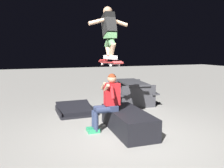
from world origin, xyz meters
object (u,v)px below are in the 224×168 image
at_px(skater_airborne, 109,30).
at_px(skateboard, 110,62).
at_px(person_sitting_on_ledge, 108,99).
at_px(ledge_box_main, 128,121).
at_px(kicker_ramp, 75,111).
at_px(picnic_table_back, 132,89).

bearing_deg(skater_airborne, skateboard, -179.77).
bearing_deg(skater_airborne, person_sitting_on_ledge, 50.26).
bearing_deg(skater_airborne, ledge_box_main, -116.75).
relative_size(skateboard, kicker_ramp, 0.87).
height_order(ledge_box_main, skateboard, skateboard).
relative_size(skateboard, picnic_table_back, 0.54).
relative_size(ledge_box_main, picnic_table_back, 0.93).
height_order(skater_airborne, kicker_ramp, skater_airborne).
xyz_separation_m(kicker_ramp, picnic_table_back, (0.65, -2.11, 0.44)).
distance_m(skateboard, picnic_table_back, 3.14).
height_order(person_sitting_on_ledge, skater_airborne, skater_airborne).
height_order(ledge_box_main, person_sitting_on_ledge, person_sitting_on_ledge).
xyz_separation_m(skateboard, picnic_table_back, (2.43, -1.70, -1.05)).
relative_size(kicker_ramp, picnic_table_back, 0.62).
xyz_separation_m(ledge_box_main, picnic_table_back, (2.56, -1.32, 0.27)).
bearing_deg(kicker_ramp, ledge_box_main, -157.39).
bearing_deg(skateboard, skater_airborne, 0.23).
bearing_deg(kicker_ramp, picnic_table_back, -72.80).
relative_size(ledge_box_main, person_sitting_on_ledge, 1.35).
bearing_deg(skateboard, picnic_table_back, -34.89).
height_order(person_sitting_on_ledge, kicker_ramp, person_sitting_on_ledge).
height_order(skateboard, picnic_table_back, skateboard).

